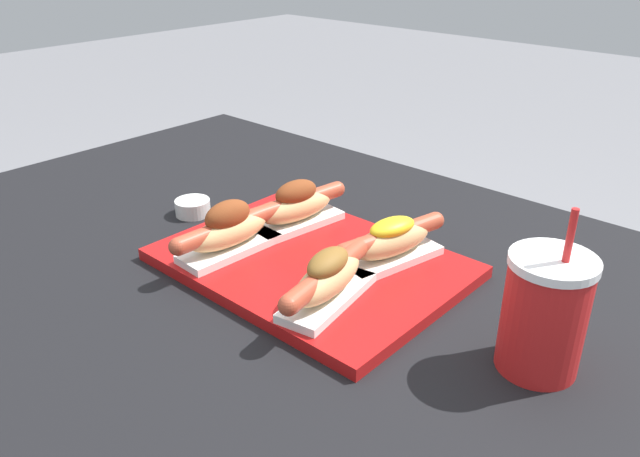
% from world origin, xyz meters
% --- Properties ---
extents(patio_table, '(1.45, 0.92, 0.69)m').
position_xyz_m(patio_table, '(0.00, 0.00, 0.35)').
color(patio_table, black).
rests_on(patio_table, ground_plane).
extents(serving_tray, '(0.42, 0.31, 0.02)m').
position_xyz_m(serving_tray, '(0.01, 0.01, 0.70)').
color(serving_tray, '#B71414').
rests_on(serving_tray, patio_table).
extents(hot_dog_0, '(0.07, 0.20, 0.08)m').
position_xyz_m(hot_dog_0, '(-0.09, -0.06, 0.75)').
color(hot_dog_0, white).
rests_on(hot_dog_0, serving_tray).
extents(hot_dog_1, '(0.09, 0.20, 0.07)m').
position_xyz_m(hot_dog_1, '(0.11, -0.06, 0.75)').
color(hot_dog_1, white).
rests_on(hot_dog_1, serving_tray).
extents(hot_dog_2, '(0.08, 0.20, 0.08)m').
position_xyz_m(hot_dog_2, '(-0.08, 0.07, 0.75)').
color(hot_dog_2, white).
rests_on(hot_dog_2, serving_tray).
extents(hot_dog_3, '(0.09, 0.20, 0.07)m').
position_xyz_m(hot_dog_3, '(0.11, 0.08, 0.75)').
color(hot_dog_3, white).
rests_on(hot_dog_3, serving_tray).
extents(sauce_bowl, '(0.06, 0.06, 0.03)m').
position_xyz_m(sauce_bowl, '(-0.27, 0.01, 0.71)').
color(sauce_bowl, silver).
rests_on(sauce_bowl, patio_table).
extents(drink_cup, '(0.09, 0.09, 0.20)m').
position_xyz_m(drink_cup, '(0.36, 0.01, 0.77)').
color(drink_cup, red).
rests_on(drink_cup, patio_table).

